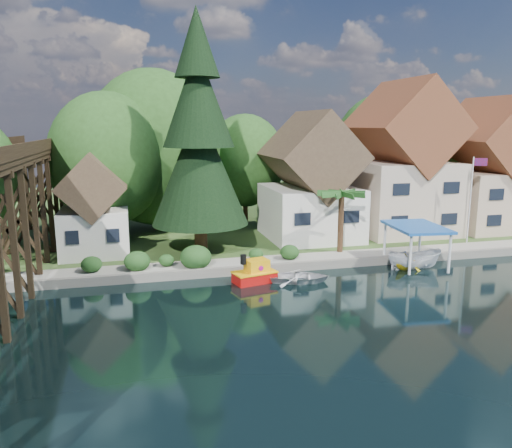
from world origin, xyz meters
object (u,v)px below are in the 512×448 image
object	(u,v)px
shed	(94,212)
house_center	(401,168)
boat_white_a	(300,276)
house_left	(310,185)
tugboat	(255,273)
house_right	(488,173)
boat_yellow	(406,260)
conifer	(199,138)
palm_tree	(342,196)
boat_canopy	(415,251)
flagpole	(473,191)

from	to	relation	value
shed	house_center	bearing A→B (deg)	4.24
boat_white_a	house_left	bearing A→B (deg)	-8.61
tugboat	boat_white_a	bearing A→B (deg)	-11.82
shed	tugboat	distance (m)	13.85
house_right	boat_white_a	xyz separation A→B (m)	(-22.51, -10.47, -5.37)
house_center	boat_white_a	xyz separation A→B (m)	(-13.51, -10.97, -6.01)
boat_white_a	boat_yellow	world-z (taller)	boat_yellow
shed	conifer	bearing A→B (deg)	-9.09
shed	palm_tree	world-z (taller)	shed
boat_yellow	house_right	bearing A→B (deg)	-83.36
shed	tugboat	size ratio (longest dim) A/B	2.52
house_left	tugboat	xyz separation A→B (m)	(-7.43, -9.86, -4.52)
house_left	conifer	distance (m)	11.22
house_right	boat_canopy	world-z (taller)	house_right
shed	tugboat	world-z (taller)	shed
house_left	conifer	bearing A→B (deg)	-164.56
boat_canopy	boat_yellow	bearing A→B (deg)	154.30
boat_yellow	palm_tree	bearing A→B (deg)	15.23
shed	palm_tree	bearing A→B (deg)	-12.55
flagpole	boat_canopy	size ratio (longest dim) A/B	1.35
boat_white_a	house_center	bearing A→B (deg)	-36.23
shed	boat_yellow	bearing A→B (deg)	-19.86
flagpole	boat_yellow	world-z (taller)	flagpole
conifer	boat_white_a	bearing A→B (deg)	-54.28
flagpole	boat_yellow	xyz separation A→B (m)	(-8.32, -4.13, -4.29)
palm_tree	house_center	bearing A→B (deg)	35.64
flagpole	boat_white_a	xyz separation A→B (m)	(-16.83, -5.16, -4.53)
conifer	palm_tree	distance (m)	11.72
house_left	palm_tree	distance (m)	5.63
house_left	house_center	xyz separation A→B (m)	(9.00, 0.50, 1.28)
boat_yellow	boat_white_a	bearing A→B (deg)	69.47
house_right	palm_tree	size ratio (longest dim) A/B	2.42
house_center	house_right	distance (m)	9.04
house_left	boat_yellow	size ratio (longest dim) A/B	4.44
palm_tree	boat_canopy	xyz separation A→B (m)	(4.06, -4.09, -3.59)
tugboat	boat_canopy	size ratio (longest dim) A/B	0.58
house_center	boat_yellow	size ratio (longest dim) A/B	5.60
flagpole	house_right	bearing A→B (deg)	43.13
house_center	house_left	bearing A→B (deg)	-176.82
boat_yellow	boat_canopy	bearing A→B (deg)	-143.09
flagpole	palm_tree	bearing A→B (deg)	-178.57
shed	flagpole	distance (m)	30.58
house_center	shed	world-z (taller)	house_center
house_center	palm_tree	world-z (taller)	house_center
conifer	boat_yellow	size ratio (longest dim) A/B	7.37
house_left	shed	bearing A→B (deg)	-175.23
shed	conifer	world-z (taller)	conifer
tugboat	boat_canopy	distance (m)	11.99
tugboat	boat_yellow	size ratio (longest dim) A/B	1.25
shed	boat_white_a	distance (m)	16.56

